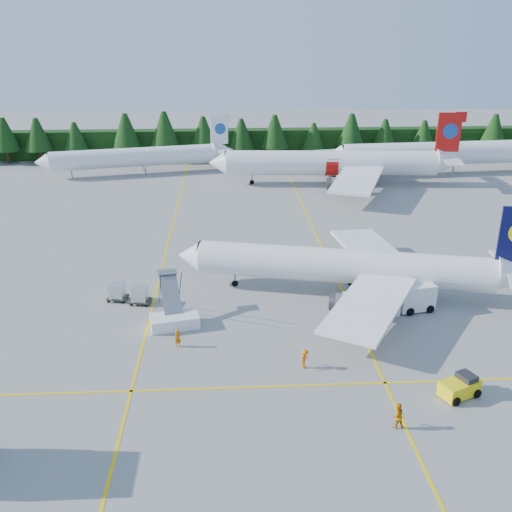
{
  "coord_description": "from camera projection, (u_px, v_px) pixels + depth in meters",
  "views": [
    {
      "loc": [
        -6.38,
        -43.75,
        26.08
      ],
      "look_at": [
        -3.22,
        13.14,
        3.5
      ],
      "focal_mm": 40.0,
      "sensor_mm": 36.0,
      "label": 1
    }
  ],
  "objects": [
    {
      "name": "airstairs",
      "position": [
        174.0,
        317.0,
        53.89
      ],
      "size": [
        4.88,
        6.62,
        4.03
      ],
      "rotation": [
        0.0,
        0.0,
        0.22
      ],
      "color": "white",
      "rests_on": "ground"
    },
    {
      "name": "airliner_navy",
      "position": [
        337.0,
        266.0,
        59.61
      ],
      "size": [
        35.45,
        28.84,
        10.46
      ],
      "rotation": [
        0.0,
        0.0,
        -0.23
      ],
      "color": "white",
      "rests_on": "ground"
    },
    {
      "name": "airliner_far_right",
      "position": [
        431.0,
        153.0,
        109.93
      ],
      "size": [
        44.58,
        7.67,
        12.96
      ],
      "rotation": [
        0.0,
        0.0,
        0.08
      ],
      "color": "white",
      "rests_on": "ground"
    },
    {
      "name": "service_truck",
      "position": [
        405.0,
        298.0,
        56.46
      ],
      "size": [
        6.09,
        3.22,
        2.79
      ],
      "rotation": [
        0.0,
        0.0,
        0.2
      ],
      "color": "white",
      "rests_on": "ground"
    },
    {
      "name": "airliner_far_left",
      "position": [
        129.0,
        157.0,
        109.79
      ],
      "size": [
        36.34,
        10.69,
        10.7
      ],
      "rotation": [
        0.0,
        0.0,
        0.21
      ],
      "color": "white",
      "rests_on": "ground"
    },
    {
      "name": "crew_a",
      "position": [
        178.0,
        338.0,
        50.2
      ],
      "size": [
        0.74,
        0.65,
        1.69
      ],
      "primitive_type": "imported",
      "rotation": [
        0.0,
        0.0,
        0.51
      ],
      "color": "#D56604",
      "rests_on": "ground"
    },
    {
      "name": "taxi_stripe_b",
      "position": [
        328.0,
        260.0,
        69.42
      ],
      "size": [
        0.25,
        120.0,
        0.01
      ],
      "primitive_type": "cube",
      "color": "yellow",
      "rests_on": "ground"
    },
    {
      "name": "ground",
      "position": [
        300.0,
        346.0,
        50.55
      ],
      "size": [
        320.0,
        320.0,
        0.0
      ],
      "primitive_type": "plane",
      "color": "#979792",
      "rests_on": "ground"
    },
    {
      "name": "crew_c",
      "position": [
        305.0,
        359.0,
        47.03
      ],
      "size": [
        0.78,
        0.85,
        1.71
      ],
      "primitive_type": "imported",
      "rotation": [
        0.0,
        0.0,
        1.01
      ],
      "color": "orange",
      "rests_on": "ground"
    },
    {
      "name": "baggage_tug",
      "position": [
        460.0,
        387.0,
        43.47
      ],
      "size": [
        3.42,
        2.72,
        1.62
      ],
      "rotation": [
        0.0,
        0.0,
        0.42
      ],
      "color": "yellow",
      "rests_on": "ground"
    },
    {
      "name": "uld_pair",
      "position": [
        129.0,
        293.0,
        58.41
      ],
      "size": [
        4.72,
        2.79,
        1.56
      ],
      "rotation": [
        0.0,
        0.0,
        -0.17
      ],
      "color": "#303526",
      "rests_on": "ground"
    },
    {
      "name": "taxi_stripe_a",
      "position": [
        163.0,
        264.0,
        68.39
      ],
      "size": [
        0.25,
        120.0,
        0.01
      ],
      "primitive_type": "cube",
      "color": "yellow",
      "rests_on": "ground"
    },
    {
      "name": "taxi_stripe_cross",
      "position": [
        310.0,
        385.0,
        44.98
      ],
      "size": [
        80.0,
        0.25,
        0.01
      ],
      "primitive_type": "cube",
      "color": "yellow",
      "rests_on": "ground"
    },
    {
      "name": "airliner_red",
      "position": [
        327.0,
        163.0,
        102.24
      ],
      "size": [
        44.35,
        36.4,
        12.89
      ],
      "rotation": [
        0.0,
        0.0,
        -0.07
      ],
      "color": "white",
      "rests_on": "ground"
    },
    {
      "name": "treeline_hedge",
      "position": [
        253.0,
        143.0,
        125.56
      ],
      "size": [
        220.0,
        4.0,
        6.0
      ],
      "primitive_type": "cube",
      "color": "black",
      "rests_on": "ground"
    },
    {
      "name": "crew_b",
      "position": [
        397.0,
        416.0,
        39.92
      ],
      "size": [
        1.04,
        0.86,
        1.93
      ],
      "primitive_type": "imported",
      "rotation": [
        0.0,
        0.0,
        3.28
      ],
      "color": "orange",
      "rests_on": "ground"
    }
  ]
}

